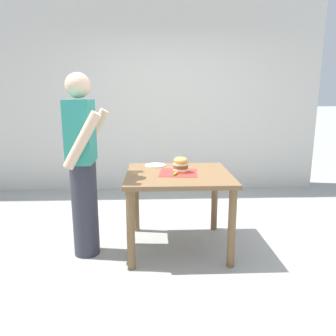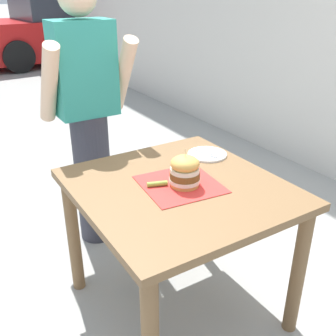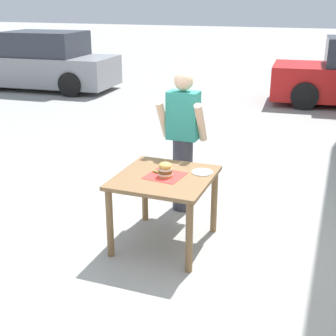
# 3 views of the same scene
# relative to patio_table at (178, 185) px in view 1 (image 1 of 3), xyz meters

# --- Properties ---
(ground_plane) EXTENTS (80.00, 80.00, 0.00)m
(ground_plane) POSITION_rel_patio_table_xyz_m (0.00, 0.00, -0.64)
(ground_plane) COLOR #9E9E99
(patio_table) EXTENTS (0.95, 1.00, 0.76)m
(patio_table) POSITION_rel_patio_table_xyz_m (0.00, 0.00, 0.00)
(patio_table) COLOR brown
(patio_table) RESTS_ON ground
(serving_paper) EXTENTS (0.39, 0.39, 0.00)m
(serving_paper) POSITION_rel_patio_table_xyz_m (0.01, -0.00, 0.13)
(serving_paper) COLOR red
(serving_paper) RESTS_ON patio_table
(sandwich) EXTENTS (0.15, 0.15, 0.19)m
(sandwich) POSITION_rel_patio_table_xyz_m (0.02, -0.02, 0.20)
(sandwich) COLOR gold
(sandwich) RESTS_ON serving_paper
(pickle_spear) EXTENTS (0.10, 0.06, 0.02)m
(pickle_spear) POSITION_rel_patio_table_xyz_m (-0.10, 0.04, 0.14)
(pickle_spear) COLOR #8EA83D
(pickle_spear) RESTS_ON serving_paper
(side_plate_with_forks) EXTENTS (0.22, 0.22, 0.02)m
(side_plate_with_forks) POSITION_rel_patio_table_xyz_m (0.33, 0.22, 0.13)
(side_plate_with_forks) COLOR white
(side_plate_with_forks) RESTS_ON patio_table
(diner_across_table) EXTENTS (0.55, 0.35, 1.69)m
(diner_across_table) POSITION_rel_patio_table_xyz_m (-0.11, 0.88, 0.25)
(diner_across_table) COLOR #33333D
(diner_across_table) RESTS_ON ground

